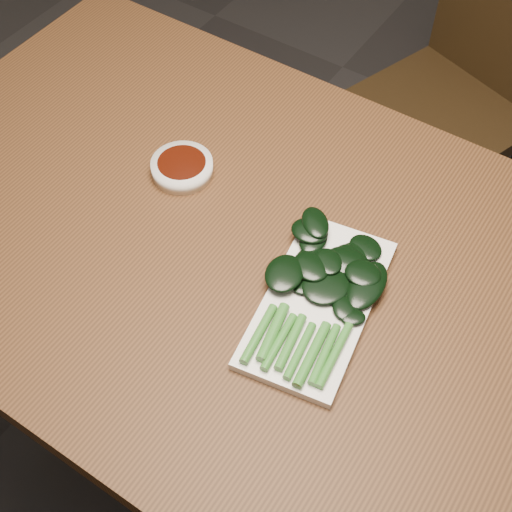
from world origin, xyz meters
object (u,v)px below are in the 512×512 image
(table, at_px, (276,289))
(gai_lan, at_px, (326,280))
(chair_far, at_px, (462,86))
(sauce_bowl, at_px, (182,167))
(serving_plate, at_px, (318,303))

(table, distance_m, gai_lan, 0.13)
(chair_far, xyz_separation_m, gai_lan, (0.10, -0.86, 0.29))
(chair_far, distance_m, sauce_bowl, 0.87)
(gai_lan, bearing_deg, chair_far, 96.46)
(table, xyz_separation_m, serving_plate, (0.09, -0.03, 0.08))
(table, relative_size, sauce_bowl, 13.79)
(sauce_bowl, bearing_deg, table, -16.49)
(serving_plate, bearing_deg, gai_lan, 102.20)
(chair_far, bearing_deg, serving_plate, -64.06)
(table, distance_m, chair_far, 0.88)
(table, distance_m, sauce_bowl, 0.25)
(table, xyz_separation_m, gai_lan, (0.08, -0.00, 0.09))
(chair_far, xyz_separation_m, sauce_bowl, (-0.21, -0.79, 0.28))
(serving_plate, bearing_deg, sauce_bowl, 162.30)
(table, distance_m, serving_plate, 0.12)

